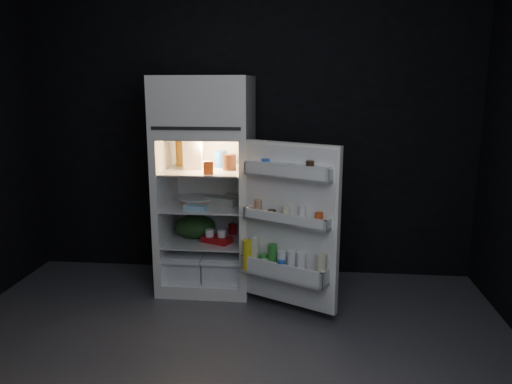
# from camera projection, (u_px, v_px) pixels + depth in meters

# --- Properties ---
(floor) EXTENTS (4.00, 3.40, 0.00)m
(floor) POSITION_uv_depth(u_px,v_px,m) (219.00, 368.00, 3.08)
(floor) COLOR #4F4F54
(floor) RESTS_ON ground
(wall_back) EXTENTS (4.00, 0.00, 2.70)m
(wall_back) POSITION_uv_depth(u_px,v_px,m) (249.00, 126.00, 4.44)
(wall_back) COLOR black
(wall_back) RESTS_ON ground
(wall_front) EXTENTS (4.00, 0.00, 2.70)m
(wall_front) POSITION_uv_depth(u_px,v_px,m) (81.00, 250.00, 1.14)
(wall_front) COLOR black
(wall_front) RESTS_ON ground
(refrigerator) EXTENTS (0.76, 0.71, 1.78)m
(refrigerator) POSITION_uv_depth(u_px,v_px,m) (207.00, 176.00, 4.19)
(refrigerator) COLOR white
(refrigerator) RESTS_ON ground
(fridge_door) EXTENTS (0.73, 0.50, 1.22)m
(fridge_door) POSITION_uv_depth(u_px,v_px,m) (288.00, 229.00, 3.65)
(fridge_door) COLOR white
(fridge_door) RESTS_ON ground
(milk_jug) EXTENTS (0.17, 0.17, 0.24)m
(milk_jug) POSITION_uv_depth(u_px,v_px,m) (193.00, 154.00, 4.12)
(milk_jug) COLOR white
(milk_jug) RESTS_ON refrigerator
(mayo_jar) EXTENTS (0.14, 0.14, 0.14)m
(mayo_jar) POSITION_uv_depth(u_px,v_px,m) (221.00, 159.00, 4.21)
(mayo_jar) COLOR #2055B2
(mayo_jar) RESTS_ON refrigerator
(jam_jar) EXTENTS (0.15, 0.15, 0.13)m
(jam_jar) POSITION_uv_depth(u_px,v_px,m) (229.00, 162.00, 4.07)
(jam_jar) COLOR black
(jam_jar) RESTS_ON refrigerator
(amber_bottle) EXTENTS (0.09, 0.09, 0.22)m
(amber_bottle) POSITION_uv_depth(u_px,v_px,m) (180.00, 153.00, 4.25)
(amber_bottle) COLOR #B2781C
(amber_bottle) RESTS_ON refrigerator
(small_carton) EXTENTS (0.09, 0.07, 0.10)m
(small_carton) POSITION_uv_depth(u_px,v_px,m) (208.00, 168.00, 3.89)
(small_carton) COLOR #CD4918
(small_carton) RESTS_ON refrigerator
(egg_carton) EXTENTS (0.30, 0.20, 0.07)m
(egg_carton) POSITION_uv_depth(u_px,v_px,m) (221.00, 201.00, 4.15)
(egg_carton) COLOR gray
(egg_carton) RESTS_ON refrigerator
(pie) EXTENTS (0.31, 0.31, 0.04)m
(pie) POSITION_uv_depth(u_px,v_px,m) (197.00, 201.00, 4.23)
(pie) COLOR tan
(pie) RESTS_ON refrigerator
(flat_package) EXTENTS (0.20, 0.13, 0.04)m
(flat_package) POSITION_uv_depth(u_px,v_px,m) (196.00, 207.00, 4.01)
(flat_package) COLOR #87BBD1
(flat_package) RESTS_ON refrigerator
(wrapped_pkg) EXTENTS (0.14, 0.13, 0.05)m
(wrapped_pkg) POSITION_uv_depth(u_px,v_px,m) (232.00, 197.00, 4.35)
(wrapped_pkg) COLOR beige
(wrapped_pkg) RESTS_ON refrigerator
(produce_bag) EXTENTS (0.35, 0.29, 0.20)m
(produce_bag) POSITION_uv_depth(u_px,v_px,m) (195.00, 226.00, 4.27)
(produce_bag) COLOR #193815
(produce_bag) RESTS_ON refrigerator
(yogurt_tray) EXTENTS (0.27, 0.21, 0.05)m
(yogurt_tray) POSITION_uv_depth(u_px,v_px,m) (217.00, 240.00, 4.14)
(yogurt_tray) COLOR #9E0D11
(yogurt_tray) RESTS_ON refrigerator
(small_can_red) EXTENTS (0.10, 0.10, 0.09)m
(small_can_red) POSITION_uv_depth(u_px,v_px,m) (233.00, 229.00, 4.37)
(small_can_red) COLOR #9E0D11
(small_can_red) RESTS_ON refrigerator
(small_can_silver) EXTENTS (0.06, 0.06, 0.09)m
(small_can_silver) POSITION_uv_depth(u_px,v_px,m) (240.00, 229.00, 4.37)
(small_can_silver) COLOR silver
(small_can_silver) RESTS_ON refrigerator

